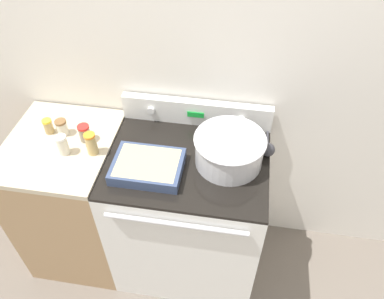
{
  "coord_description": "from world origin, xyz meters",
  "views": [
    {
      "loc": [
        0.23,
        -0.96,
        2.3
      ],
      "look_at": [
        0.02,
        0.33,
        1.0
      ],
      "focal_mm": 35.0,
      "sensor_mm": 36.0,
      "label": 1
    }
  ],
  "objects_px": {
    "casserole_dish": "(148,166)",
    "spice_jar_white_cap": "(63,145)",
    "spice_jar_red_cap": "(85,133)",
    "spice_jar_brown_cap": "(62,127)",
    "mixing_bowl": "(229,149)",
    "spice_jar_yellow_cap": "(48,126)",
    "spice_jar_orange_cap": "(91,144)",
    "ladle": "(268,148)"
  },
  "relations": [
    {
      "from": "casserole_dish",
      "to": "spice_jar_white_cap",
      "type": "relative_size",
      "value": 3.02
    },
    {
      "from": "ladle",
      "to": "spice_jar_yellow_cap",
      "type": "height_order",
      "value": "spice_jar_yellow_cap"
    },
    {
      "from": "mixing_bowl",
      "to": "spice_jar_orange_cap",
      "type": "xyz_separation_m",
      "value": [
        -0.68,
        -0.06,
        -0.01
      ]
    },
    {
      "from": "spice_jar_red_cap",
      "to": "spice_jar_yellow_cap",
      "type": "xyz_separation_m",
      "value": [
        -0.21,
        0.03,
        -0.01
      ]
    },
    {
      "from": "spice_jar_orange_cap",
      "to": "spice_jar_white_cap",
      "type": "distance_m",
      "value": 0.14
    },
    {
      "from": "spice_jar_red_cap",
      "to": "spice_jar_brown_cap",
      "type": "distance_m",
      "value": 0.14
    },
    {
      "from": "ladle",
      "to": "spice_jar_white_cap",
      "type": "height_order",
      "value": "spice_jar_white_cap"
    },
    {
      "from": "spice_jar_white_cap",
      "to": "casserole_dish",
      "type": "bearing_deg",
      "value": -5.36
    },
    {
      "from": "spice_jar_orange_cap",
      "to": "spice_jar_white_cap",
      "type": "height_order",
      "value": "spice_jar_orange_cap"
    },
    {
      "from": "spice_jar_orange_cap",
      "to": "spice_jar_white_cap",
      "type": "bearing_deg",
      "value": -170.14
    },
    {
      "from": "spice_jar_red_cap",
      "to": "spice_jar_yellow_cap",
      "type": "height_order",
      "value": "spice_jar_red_cap"
    },
    {
      "from": "spice_jar_white_cap",
      "to": "ladle",
      "type": "bearing_deg",
      "value": 9.77
    },
    {
      "from": "spice_jar_brown_cap",
      "to": "spice_jar_red_cap",
      "type": "bearing_deg",
      "value": -11.47
    },
    {
      "from": "mixing_bowl",
      "to": "spice_jar_yellow_cap",
      "type": "xyz_separation_m",
      "value": [
        -0.96,
        0.05,
        -0.03
      ]
    },
    {
      "from": "ladle",
      "to": "spice_jar_red_cap",
      "type": "xyz_separation_m",
      "value": [
        -0.94,
        -0.07,
        0.03
      ]
    },
    {
      "from": "mixing_bowl",
      "to": "spice_jar_brown_cap",
      "type": "xyz_separation_m",
      "value": [
        -0.89,
        0.05,
        -0.03
      ]
    },
    {
      "from": "ladle",
      "to": "spice_jar_red_cap",
      "type": "bearing_deg",
      "value": -176.05
    },
    {
      "from": "spice_jar_orange_cap",
      "to": "spice_jar_brown_cap",
      "type": "bearing_deg",
      "value": 151.44
    },
    {
      "from": "spice_jar_red_cap",
      "to": "spice_jar_yellow_cap",
      "type": "relative_size",
      "value": 1.12
    },
    {
      "from": "casserole_dish",
      "to": "spice_jar_white_cap",
      "type": "xyz_separation_m",
      "value": [
        -0.44,
        0.04,
        0.04
      ]
    },
    {
      "from": "ladle",
      "to": "spice_jar_white_cap",
      "type": "bearing_deg",
      "value": -170.23
    },
    {
      "from": "casserole_dish",
      "to": "spice_jar_orange_cap",
      "type": "xyz_separation_m",
      "value": [
        -0.3,
        0.07,
        0.04
      ]
    },
    {
      "from": "spice_jar_brown_cap",
      "to": "spice_jar_white_cap",
      "type": "bearing_deg",
      "value": -64.59
    },
    {
      "from": "mixing_bowl",
      "to": "spice_jar_red_cap",
      "type": "distance_m",
      "value": 0.75
    },
    {
      "from": "spice_jar_white_cap",
      "to": "spice_jar_yellow_cap",
      "type": "height_order",
      "value": "spice_jar_white_cap"
    },
    {
      "from": "spice_jar_red_cap",
      "to": "spice_jar_white_cap",
      "type": "height_order",
      "value": "spice_jar_white_cap"
    },
    {
      "from": "spice_jar_orange_cap",
      "to": "spice_jar_yellow_cap",
      "type": "height_order",
      "value": "spice_jar_orange_cap"
    },
    {
      "from": "spice_jar_orange_cap",
      "to": "spice_jar_brown_cap",
      "type": "distance_m",
      "value": 0.24
    },
    {
      "from": "mixing_bowl",
      "to": "spice_jar_brown_cap",
      "type": "distance_m",
      "value": 0.89
    },
    {
      "from": "spice_jar_yellow_cap",
      "to": "spice_jar_white_cap",
      "type": "bearing_deg",
      "value": -43.82
    },
    {
      "from": "mixing_bowl",
      "to": "spice_jar_yellow_cap",
      "type": "height_order",
      "value": "mixing_bowl"
    },
    {
      "from": "spice_jar_brown_cap",
      "to": "casserole_dish",
      "type": "bearing_deg",
      "value": -19.39
    },
    {
      "from": "casserole_dish",
      "to": "spice_jar_yellow_cap",
      "type": "distance_m",
      "value": 0.61
    },
    {
      "from": "casserole_dish",
      "to": "spice_jar_red_cap",
      "type": "distance_m",
      "value": 0.4
    },
    {
      "from": "casserole_dish",
      "to": "spice_jar_white_cap",
      "type": "height_order",
      "value": "spice_jar_white_cap"
    },
    {
      "from": "casserole_dish",
      "to": "ladle",
      "type": "bearing_deg",
      "value": 20.71
    },
    {
      "from": "spice_jar_white_cap",
      "to": "spice_jar_brown_cap",
      "type": "relative_size",
      "value": 1.27
    },
    {
      "from": "spice_jar_orange_cap",
      "to": "spice_jar_yellow_cap",
      "type": "relative_size",
      "value": 1.46
    },
    {
      "from": "spice_jar_white_cap",
      "to": "spice_jar_red_cap",
      "type": "bearing_deg",
      "value": 56.94
    },
    {
      "from": "mixing_bowl",
      "to": "casserole_dish",
      "type": "xyz_separation_m",
      "value": [
        -0.38,
        -0.12,
        -0.06
      ]
    },
    {
      "from": "spice_jar_red_cap",
      "to": "spice_jar_brown_cap",
      "type": "relative_size",
      "value": 1.08
    },
    {
      "from": "ladle",
      "to": "spice_jar_yellow_cap",
      "type": "bearing_deg",
      "value": -178.08
    }
  ]
}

